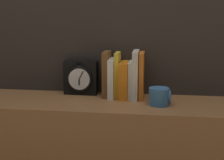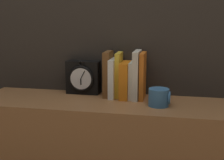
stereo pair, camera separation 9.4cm
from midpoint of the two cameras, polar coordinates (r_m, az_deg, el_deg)
The scene contains 9 objects.
clock at distance 1.64m, azimuth -7.35°, elevation 0.40°, with size 0.17×0.08×0.18m.
book_slot0_brown at distance 1.59m, azimuth -2.69°, elevation 1.09°, with size 0.03×0.12×0.23m.
book_slot1_white at distance 1.57m, azimuth -1.69°, elevation 0.36°, with size 0.03×0.14×0.19m.
book_slot2_yellow at distance 1.58m, azimuth -0.69°, elevation 0.98°, with size 0.02×0.12×0.23m.
book_slot3_orange at distance 1.56m, azimuth 0.54°, elevation 0.01°, with size 0.04×0.15×0.18m.
book_slot4_white at distance 1.56m, azimuth 1.75°, elevation 0.06°, with size 0.02×0.14×0.18m.
book_slot5_cream at distance 1.55m, azimuth 2.63°, elevation 0.99°, with size 0.03×0.16×0.24m.
book_slot6_orange at distance 1.55m, azimuth 3.71°, elevation 0.84°, with size 0.02×0.14×0.23m.
mug at distance 1.45m, azimuth 6.89°, elevation -3.04°, with size 0.10×0.09×0.08m.
Camera 1 is at (0.20, -1.43, 1.14)m, focal length 50.00 mm.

